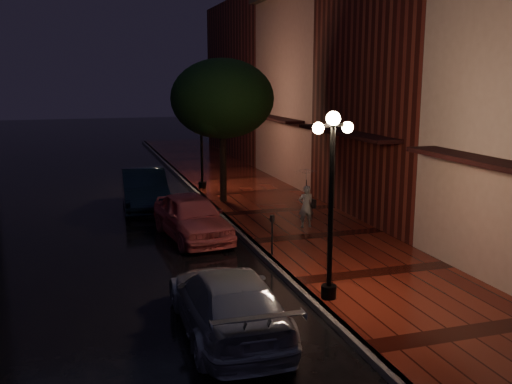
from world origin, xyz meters
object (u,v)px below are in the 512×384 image
object	(u,v)px
parking_meter	(272,231)
streetlamp_near	(331,195)
streetlamp_far	(201,135)
navy_car	(144,189)
street_tree	(223,101)
pink_car	(192,217)
silver_car	(228,302)
woman_with_umbrella	(306,189)

from	to	relation	value
parking_meter	streetlamp_near	bearing A→B (deg)	-110.14
streetlamp_far	navy_car	size ratio (longest dim) A/B	0.90
street_tree	pink_car	distance (m)	6.21
streetlamp_far	silver_car	xyz separation A→B (m)	(-2.63, -14.81, -1.91)
pink_car	silver_car	distance (m)	7.21
streetlamp_near	street_tree	size ratio (longest dim) A/B	0.74
navy_car	silver_car	xyz separation A→B (m)	(0.31, -12.05, -0.11)
pink_car	navy_car	size ratio (longest dim) A/B	0.90
navy_car	streetlamp_near	bearing A→B (deg)	-72.73
navy_car	woman_with_umbrella	xyz separation A→B (m)	(4.86, -5.14, 0.70)
streetlamp_near	street_tree	world-z (taller)	street_tree
streetlamp_near	streetlamp_far	distance (m)	14.00
streetlamp_near	streetlamp_far	size ratio (longest dim) A/B	1.00
pink_car	navy_car	bearing A→B (deg)	94.26
silver_car	parking_meter	distance (m)	4.93
street_tree	silver_car	world-z (taller)	street_tree
pink_car	street_tree	bearing A→B (deg)	57.23
silver_car	woman_with_umbrella	size ratio (longest dim) A/B	2.33
street_tree	streetlamp_near	bearing A→B (deg)	-91.35
streetlamp_far	navy_car	bearing A→B (deg)	-136.81
silver_car	parking_meter	size ratio (longest dim) A/B	4.00
street_tree	navy_car	world-z (taller)	street_tree
streetlamp_far	silver_car	distance (m)	15.16
streetlamp_near	navy_car	xyz separation A→B (m)	(-2.94, 11.24, -1.81)
streetlamp_far	parking_meter	distance (m)	10.66
streetlamp_far	pink_car	world-z (taller)	streetlamp_far
pink_car	parking_meter	world-z (taller)	pink_car
pink_car	woman_with_umbrella	distance (m)	3.97
streetlamp_near	navy_car	world-z (taller)	streetlamp_near
streetlamp_near	street_tree	bearing A→B (deg)	88.65
navy_car	streetlamp_far	bearing A→B (deg)	45.79
pink_car	streetlamp_near	bearing A→B (deg)	-79.92
parking_meter	streetlamp_far	bearing A→B (deg)	65.48
pink_car	silver_car	size ratio (longest dim) A/B	0.92
street_tree	parking_meter	world-z (taller)	street_tree
navy_car	woman_with_umbrella	distance (m)	7.11
pink_car	navy_car	distance (m)	4.97
pink_car	parking_meter	size ratio (longest dim) A/B	3.67
pink_car	navy_car	xyz separation A→B (m)	(-0.98, 4.87, 0.05)
streetlamp_far	pink_car	bearing A→B (deg)	-104.45
streetlamp_near	pink_car	world-z (taller)	streetlamp_near
pink_car	woman_with_umbrella	bearing A→B (deg)	-11.07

